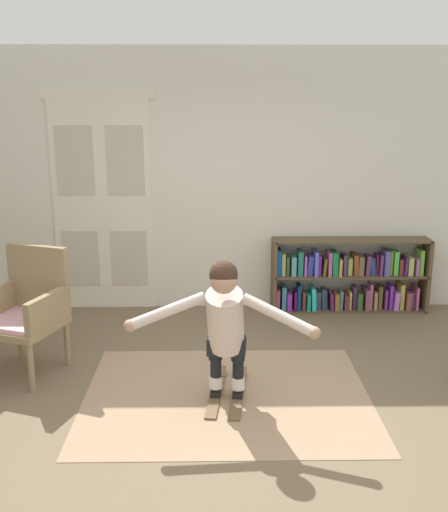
% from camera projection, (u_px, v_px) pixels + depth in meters
% --- Properties ---
extents(ground_plane, '(7.20, 7.20, 0.00)m').
position_uv_depth(ground_plane, '(224.00, 418.00, 4.49)').
color(ground_plane, brown).
extents(back_wall, '(6.00, 0.10, 2.90)m').
position_uv_depth(back_wall, '(220.00, 182.00, 6.63)').
color(back_wall, silver).
rests_on(back_wall, ground).
extents(double_door, '(1.22, 0.05, 2.45)m').
position_uv_depth(double_door, '(103.00, 202.00, 6.61)').
color(double_door, silver).
rests_on(double_door, ground).
extents(rug, '(2.31, 1.80, 0.01)m').
position_uv_depth(rug, '(227.00, 396.00, 4.82)').
color(rug, tan).
rests_on(rug, ground).
extents(bookshelf, '(1.76, 0.30, 0.83)m').
position_uv_depth(bookshelf, '(348.00, 279.00, 6.72)').
color(bookshelf, brown).
rests_on(bookshelf, ground).
extents(wicker_chair, '(0.77, 0.77, 1.10)m').
position_uv_depth(wicker_chair, '(27.00, 308.00, 5.15)').
color(wicker_chair, '#927A57').
rests_on(wicker_chair, ground).
extents(skis_pair, '(0.37, 0.84, 0.07)m').
position_uv_depth(skis_pair, '(227.00, 392.00, 4.84)').
color(skis_pair, brown).
rests_on(skis_pair, rug).
extents(person_skier, '(1.40, 0.70, 1.14)m').
position_uv_depth(person_skier, '(225.00, 320.00, 4.49)').
color(person_skier, white).
rests_on(person_skier, skis_pair).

